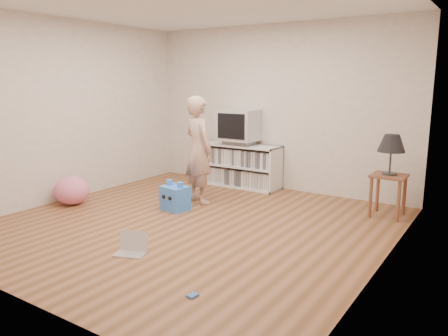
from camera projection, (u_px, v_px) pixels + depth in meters
ground at (192, 224)px, 5.35m from camera, size 4.50×4.50×0.00m
walls at (190, 118)px, 5.10m from camera, size 4.52×4.52×2.60m
ceiling at (188, 0)px, 4.84m from camera, size 4.50×4.50×0.01m
media_unit at (240, 165)px, 7.24m from camera, size 1.40×0.45×0.70m
dvd_deck at (240, 142)px, 7.16m from camera, size 0.45×0.35×0.07m
crt_tv at (240, 125)px, 7.10m from camera, size 0.60×0.53×0.50m
side_table at (388, 185)px, 5.58m from camera, size 0.42×0.42×0.55m
table_lamp at (392, 144)px, 5.48m from camera, size 0.34×0.34×0.52m
person at (199, 150)px, 6.17m from camera, size 0.65×0.55×1.52m
laptop at (132, 247)px, 4.45m from camera, size 0.37×0.33×0.21m
playing_cards at (193, 295)px, 3.54m from camera, size 0.07×0.10×0.02m
plush_blue at (175, 198)px, 5.91m from camera, size 0.39×0.34×0.40m
plush_pink at (72, 190)px, 6.17m from camera, size 0.51×0.51×0.40m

